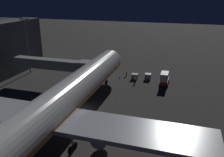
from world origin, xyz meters
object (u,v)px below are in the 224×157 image
object	(u,v)px
traffic_cone_nose_starboard	(105,76)
ground_crew_near_nose_gear	(135,80)
ground_crew_by_belt_loader	(126,73)
cargo_truck_aft	(164,78)
traffic_cone_nose_port	(120,78)
apron_floodlight_mast	(27,42)
baggage_container_near_belt	(148,76)
baggage_container_mid_row	(135,76)
airliner_at_gate	(49,113)
jet_bridge	(58,65)

from	to	relation	value
traffic_cone_nose_starboard	ground_crew_near_nose_gear	bearing A→B (deg)	166.28
ground_crew_near_nose_gear	ground_crew_by_belt_loader	bearing A→B (deg)	-53.45
cargo_truck_aft	traffic_cone_nose_port	world-z (taller)	cargo_truck_aft
apron_floodlight_mast	baggage_container_near_belt	xyz separation A→B (m)	(-35.52, -4.86, -8.83)
cargo_truck_aft	baggage_container_near_belt	size ratio (longest dim) A/B	3.19
cargo_truck_aft	baggage_container_mid_row	size ratio (longest dim) A/B	3.05
traffic_cone_nose_starboard	airliner_at_gate	bearing A→B (deg)	93.77
airliner_at_gate	baggage_container_near_belt	xyz separation A→B (m)	(-10.02, -35.32, -4.76)
baggage_container_mid_row	ground_crew_near_nose_gear	world-z (taller)	ground_crew_near_nose_gear
jet_bridge	ground_crew_near_nose_gear	size ratio (longest dim) A/B	12.29
baggage_container_mid_row	traffic_cone_nose_starboard	xyz separation A→B (m)	(8.58, 1.04, -0.45)
baggage_container_mid_row	baggage_container_near_belt	bearing A→B (deg)	-166.68
traffic_cone_nose_starboard	baggage_container_mid_row	bearing A→B (deg)	-173.09
airliner_at_gate	traffic_cone_nose_port	bearing A→B (deg)	-93.77
apron_floodlight_mast	traffic_cone_nose_starboard	world-z (taller)	apron_floodlight_mast
cargo_truck_aft	baggage_container_mid_row	xyz separation A→B (m)	(8.49, -2.19, -1.04)
baggage_container_near_belt	airliner_at_gate	bearing A→B (deg)	74.17
ground_crew_by_belt_loader	ground_crew_near_nose_gear	bearing A→B (deg)	126.55
cargo_truck_aft	traffic_cone_nose_starboard	world-z (taller)	cargo_truck_aft
baggage_container_near_belt	traffic_cone_nose_port	size ratio (longest dim) A/B	3.07
ground_crew_near_nose_gear	baggage_container_mid_row	bearing A→B (deg)	-74.99
ground_crew_by_belt_loader	cargo_truck_aft	bearing A→B (deg)	160.92
cargo_truck_aft	traffic_cone_nose_starboard	distance (m)	17.17
jet_bridge	traffic_cone_nose_port	bearing A→B (deg)	-145.29
jet_bridge	ground_crew_near_nose_gear	xyz separation A→B (m)	(-19.08, -7.38, -4.64)
traffic_cone_nose_port	ground_crew_near_nose_gear	bearing A→B (deg)	155.51
ground_crew_near_nose_gear	traffic_cone_nose_port	distance (m)	5.63
airliner_at_gate	ground_crew_by_belt_loader	bearing A→B (deg)	-95.53
jet_bridge	traffic_cone_nose_port	world-z (taller)	jet_bridge
traffic_cone_nose_port	traffic_cone_nose_starboard	xyz separation A→B (m)	(4.40, 0.00, 0.00)
jet_bridge	ground_crew_by_belt_loader	distance (m)	20.29
apron_floodlight_mast	ground_crew_near_nose_gear	distance (m)	33.90
jet_bridge	baggage_container_mid_row	size ratio (longest dim) A/B	12.43
traffic_cone_nose_port	baggage_container_near_belt	bearing A→B (deg)	-166.33
airliner_at_gate	ground_crew_near_nose_gear	size ratio (longest dim) A/B	38.87
jet_bridge	apron_floodlight_mast	distance (m)	15.78
jet_bridge	baggage_container_near_belt	world-z (taller)	jet_bridge
ground_crew_near_nose_gear	ground_crew_by_belt_loader	size ratio (longest dim) A/B	1.02
traffic_cone_nose_starboard	cargo_truck_aft	bearing A→B (deg)	176.13
traffic_cone_nose_port	cargo_truck_aft	bearing A→B (deg)	174.79
baggage_container_mid_row	traffic_cone_nose_starboard	distance (m)	8.65
apron_floodlight_mast	baggage_container_near_belt	bearing A→B (deg)	-172.21
traffic_cone_nose_starboard	jet_bridge	bearing A→B (deg)	45.29
jet_bridge	airliner_at_gate	bearing A→B (deg)	116.45
cargo_truck_aft	traffic_cone_nose_starboard	xyz separation A→B (m)	(17.06, -1.15, -1.50)
cargo_truck_aft	baggage_container_mid_row	bearing A→B (deg)	-14.50
jet_bridge	cargo_truck_aft	world-z (taller)	jet_bridge
airliner_at_gate	traffic_cone_nose_port	world-z (taller)	airliner_at_gate
cargo_truck_aft	ground_crew_by_belt_loader	size ratio (longest dim) A/B	3.09
ground_crew_by_belt_loader	airliner_at_gate	bearing A→B (deg)	84.47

